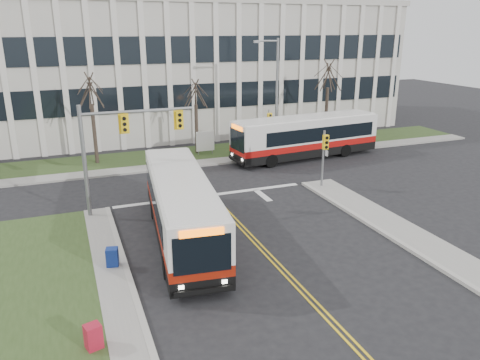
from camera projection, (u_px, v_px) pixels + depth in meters
name	position (u px, v px, depth m)	size (l,w,h in m)	color
ground	(264.00, 251.00, 21.92)	(120.00, 120.00, 0.00)	black
sidewalk_west	(128.00, 350.00, 15.07)	(1.20, 26.00, 0.14)	#9E9B93
sidewalk_east	(471.00, 270.00, 20.03)	(2.00, 26.00, 0.14)	#9E9B93
sidewalk_cross	(244.00, 159.00, 37.10)	(44.00, 1.60, 0.14)	#9E9B93
building_lawn	(232.00, 151.00, 39.58)	(44.00, 5.00, 0.12)	#2F441D
office_building	(192.00, 68.00, 48.39)	(40.00, 16.00, 12.00)	beige
mast_arm_signal	(115.00, 140.00, 25.04)	(6.11, 0.38, 6.20)	slate
signal_pole_near	(324.00, 151.00, 29.73)	(0.34, 0.39, 3.80)	slate
signal_pole_far	(269.00, 126.00, 37.27)	(0.34, 0.39, 3.80)	slate
streetlight	(275.00, 90.00, 37.43)	(2.15, 0.25, 9.20)	slate
directory_sign	(205.00, 141.00, 37.94)	(1.50, 0.12, 2.00)	slate
tree_left	(90.00, 92.00, 34.14)	(1.80, 1.80, 7.70)	#42352B
tree_mid	(196.00, 95.00, 37.24)	(1.80, 1.80, 6.82)	#42352B
tree_right	(328.00, 76.00, 40.84)	(1.80, 1.80, 8.25)	#42352B
bus_main	(181.00, 209.00, 22.75)	(2.54, 11.71, 3.12)	silver
bus_cross	(306.00, 138.00, 37.19)	(2.64, 12.19, 3.25)	silver
newspaper_box_blue	(112.00, 258.00, 20.19)	(0.50, 0.45, 0.95)	navy
newspaper_box_red	(93.00, 338.00, 15.00)	(0.50, 0.45, 0.95)	#A5152A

